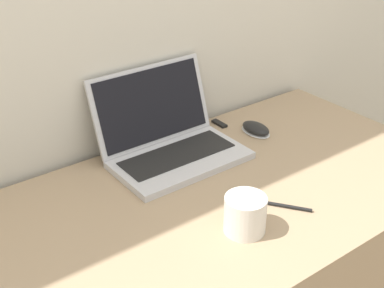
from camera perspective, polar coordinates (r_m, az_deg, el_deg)
laptop at (r=1.54m, az=-2.45°, el=0.60°), size 0.38×0.30×0.24m
drink_cup at (r=1.25m, az=5.69°, el=-7.41°), size 0.10×0.10×0.09m
computer_mouse at (r=1.70m, az=6.81°, el=1.62°), size 0.07×0.11×0.03m
usb_stick at (r=1.74m, az=2.94°, el=2.20°), size 0.02×0.06×0.01m
pen at (r=1.36m, az=9.70°, el=-6.50°), size 0.09×0.12×0.01m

